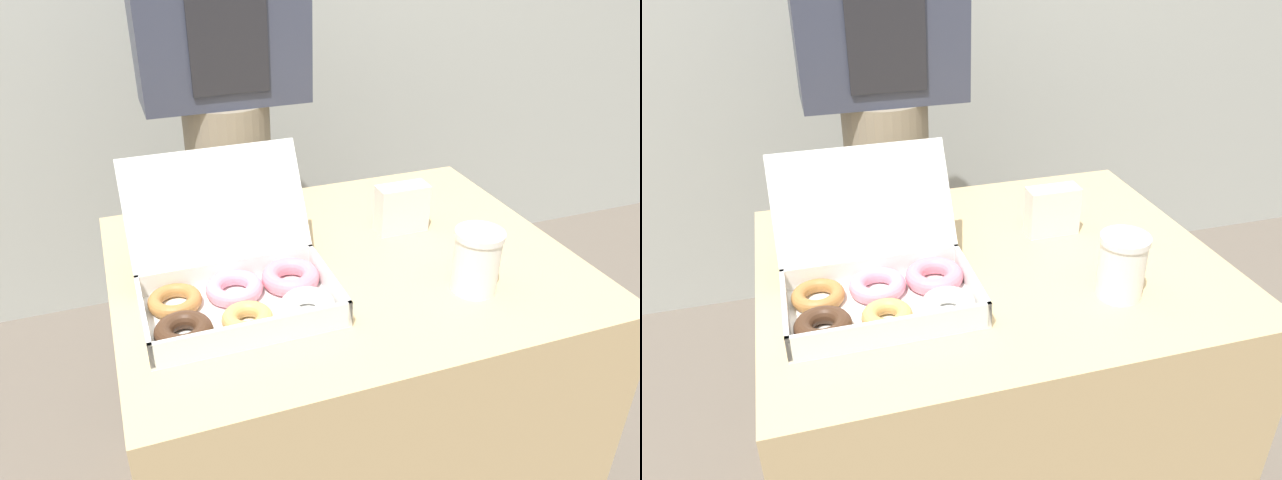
% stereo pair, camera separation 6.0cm
% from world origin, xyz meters
% --- Properties ---
extents(table, '(0.94, 0.75, 0.74)m').
position_xyz_m(table, '(0.00, 0.00, 0.37)').
color(table, tan).
rests_on(table, ground_plane).
extents(donut_box, '(0.36, 0.34, 0.24)m').
position_xyz_m(donut_box, '(-0.24, -0.09, 0.78)').
color(donut_box, white).
rests_on(donut_box, table).
extents(coffee_cup, '(0.09, 0.09, 0.13)m').
position_xyz_m(coffee_cup, '(0.19, -0.19, 0.80)').
color(coffee_cup, white).
rests_on(coffee_cup, table).
extents(napkin_holder, '(0.12, 0.05, 0.11)m').
position_xyz_m(napkin_holder, '(0.17, 0.08, 0.79)').
color(napkin_holder, silver).
rests_on(napkin_holder, table).
extents(person_customer, '(0.44, 0.24, 1.70)m').
position_xyz_m(person_customer, '(-0.10, 0.63, 0.90)').
color(person_customer, gray).
rests_on(person_customer, ground_plane).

